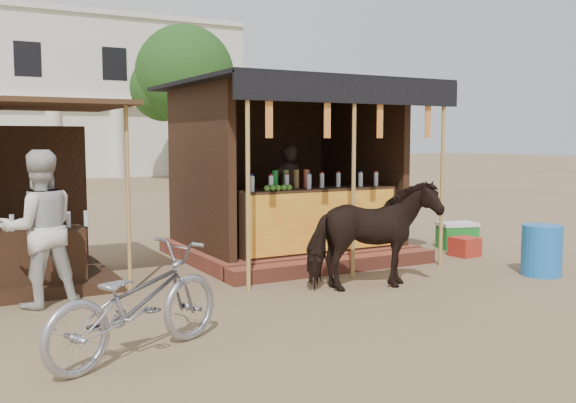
{
  "coord_description": "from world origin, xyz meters",
  "views": [
    {
      "loc": [
        -4.03,
        -5.68,
        1.91
      ],
      "look_at": [
        0.0,
        1.6,
        1.1
      ],
      "focal_mm": 40.0,
      "sensor_mm": 36.0,
      "label": 1
    }
  ],
  "objects": [
    {
      "name": "ground",
      "position": [
        0.0,
        0.0,
        0.0
      ],
      "size": [
        120.0,
        120.0,
        0.0
      ],
      "primitive_type": "plane",
      "color": "#846B4C",
      "rests_on": "ground"
    },
    {
      "name": "main_stall",
      "position": [
        1.0,
        3.36,
        1.02
      ],
      "size": [
        3.6,
        3.61,
        2.78
      ],
      "color": "#974431",
      "rests_on": "ground"
    },
    {
      "name": "secondary_stall",
      "position": [
        -3.17,
        3.24,
        0.85
      ],
      "size": [
        2.4,
        2.4,
        2.38
      ],
      "color": "#382114",
      "rests_on": "ground"
    },
    {
      "name": "cow",
      "position": [
        0.79,
        0.82,
        0.7
      ],
      "size": [
        1.76,
        1.03,
        1.4
      ],
      "primitive_type": "imported",
      "rotation": [
        0.0,
        0.0,
        1.4
      ],
      "color": "black",
      "rests_on": "ground"
    },
    {
      "name": "motorbike",
      "position": [
        -2.53,
        -0.24,
        0.49
      ],
      "size": [
        1.97,
        1.34,
        0.98
      ],
      "primitive_type": "imported",
      "rotation": [
        0.0,
        0.0,
        1.98
      ],
      "color": "#98979F",
      "rests_on": "ground"
    },
    {
      "name": "bystander",
      "position": [
        -3.01,
        2.0,
        0.9
      ],
      "size": [
        0.92,
        0.75,
        1.79
      ],
      "primitive_type": "imported",
      "rotation": [
        0.0,
        0.0,
        3.22
      ],
      "color": "silver",
      "rests_on": "ground"
    },
    {
      "name": "blue_barrel",
      "position": [
        3.4,
        0.37,
        0.36
      ],
      "size": [
        0.71,
        0.71,
        0.71
      ],
      "primitive_type": "cylinder",
      "rotation": [
        0.0,
        0.0,
        0.36
      ],
      "color": "blue",
      "rests_on": "ground"
    },
    {
      "name": "red_crate",
      "position": [
        3.53,
        2.0,
        0.15
      ],
      "size": [
        0.42,
        0.42,
        0.31
      ],
      "primitive_type": "cube",
      "rotation": [
        0.0,
        0.0,
        0.07
      ],
      "color": "#A6281B",
      "rests_on": "ground"
    },
    {
      "name": "cooler",
      "position": [
        3.94,
        2.6,
        0.23
      ],
      "size": [
        0.74,
        0.6,
        0.46
      ],
      "color": "#1B7D24",
      "rests_on": "ground"
    },
    {
      "name": "tree",
      "position": [
        5.81,
        22.14,
        4.63
      ],
      "size": [
        4.5,
        4.4,
        7.0
      ],
      "color": "#382314",
      "rests_on": "ground"
    }
  ]
}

